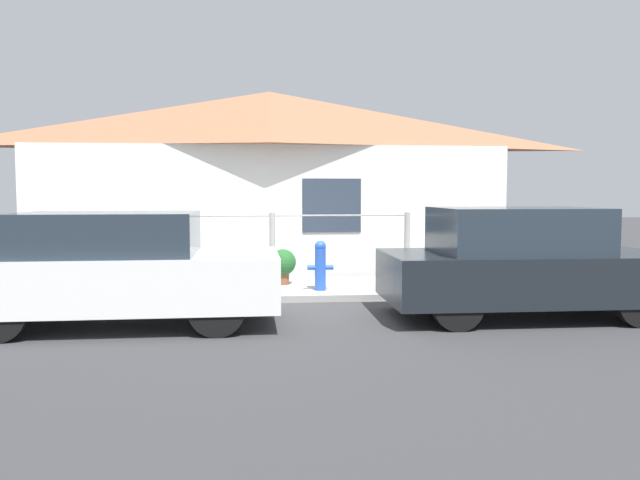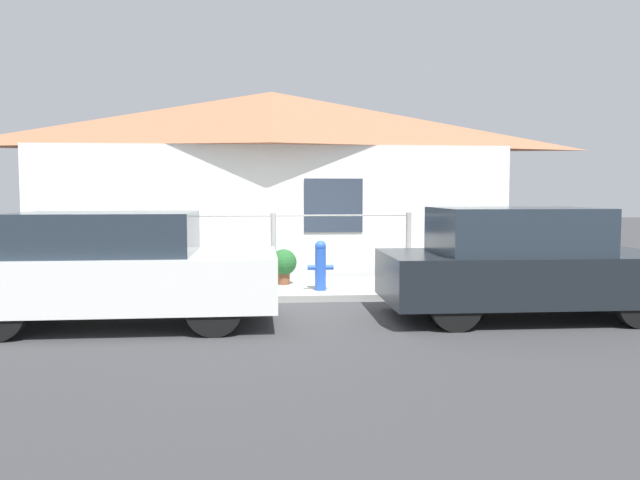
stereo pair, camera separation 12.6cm
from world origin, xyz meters
name	(u,v)px [view 2 (the right image)]	position (x,y,z in m)	size (l,w,h in m)	color
ground_plane	(275,303)	(0.00, 0.00, 0.00)	(60.00, 60.00, 0.00)	#38383A
sidewalk	(274,289)	(0.00, 1.00, 0.05)	(24.00, 1.99, 0.10)	#9E9E99
house	(272,129)	(0.00, 3.56, 2.88)	(9.45, 2.23, 3.63)	white
fence	(274,243)	(0.00, 1.84, 0.74)	(4.90, 0.10, 1.16)	#999993
car_left	(117,269)	(-1.94, -1.34, 0.69)	(3.79, 1.72, 1.38)	white
car_right	(522,264)	(3.14, -1.34, 0.70)	(3.63, 1.65, 1.42)	black
fire_hydrant	(321,264)	(0.71, 0.50, 0.51)	(0.40, 0.18, 0.77)	blue
potted_plant_near_hydrant	(284,264)	(0.16, 1.19, 0.44)	(0.43, 0.43, 0.58)	brown
potted_plant_by_fence	(180,264)	(-1.52, 1.13, 0.45)	(0.46, 0.46, 0.61)	slate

